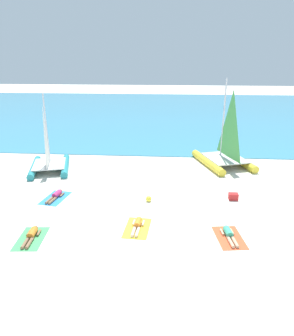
% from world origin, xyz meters
% --- Properties ---
extents(ground_plane, '(120.00, 120.00, 0.00)m').
position_xyz_m(ground_plane, '(0.00, 10.00, 0.00)').
color(ground_plane, silver).
extents(ocean_water, '(120.00, 40.00, 0.05)m').
position_xyz_m(ocean_water, '(0.00, 30.83, 0.03)').
color(ocean_water, teal).
rests_on(ocean_water, ground).
extents(sailboat_yellow, '(4.24, 5.27, 5.97)m').
position_xyz_m(sailboat_yellow, '(5.16, 9.26, 0.89)').
color(sailboat_yellow, yellow).
rests_on(sailboat_yellow, ground).
extents(sailboat_teal, '(3.45, 4.44, 5.10)m').
position_xyz_m(sailboat_teal, '(-6.82, 7.25, 0.76)').
color(sailboat_teal, teal).
rests_on(sailboat_teal, ground).
extents(towel_leftmost, '(1.38, 2.05, 0.01)m').
position_xyz_m(towel_leftmost, '(-4.92, 2.92, 0.01)').
color(towel_leftmost, '#338CD8').
rests_on(towel_leftmost, ground).
extents(sunbather_leftmost, '(0.64, 1.57, 0.30)m').
position_xyz_m(sunbather_leftmost, '(-4.91, 2.99, 0.13)').
color(sunbather_leftmost, '#D83372').
rests_on(sunbather_leftmost, towel_leftmost).
extents(towel_center_left, '(1.25, 1.98, 0.01)m').
position_xyz_m(towel_center_left, '(-4.54, -1.14, 0.01)').
color(towel_center_left, '#4CB266').
rests_on(towel_center_left, ground).
extents(sunbather_center_left, '(0.58, 1.57, 0.30)m').
position_xyz_m(sunbather_center_left, '(-4.54, -1.07, 0.13)').
color(sunbather_center_left, orange).
rests_on(sunbather_center_left, towel_center_left).
extents(towel_center_right, '(1.22, 1.97, 0.01)m').
position_xyz_m(towel_center_right, '(-0.08, 0.09, 0.01)').
color(towel_center_right, yellow).
rests_on(towel_center_right, ground).
extents(sunbather_center_right, '(0.57, 1.57, 0.30)m').
position_xyz_m(sunbather_center_right, '(-0.08, 0.15, 0.13)').
color(sunbather_center_right, orange).
rests_on(sunbather_center_right, towel_center_right).
extents(towel_rightmost, '(1.34, 2.03, 0.01)m').
position_xyz_m(towel_rightmost, '(3.97, -0.41, 0.01)').
color(towel_rightmost, '#EA5933').
rests_on(towel_rightmost, ground).
extents(sunbather_rightmost, '(0.62, 1.57, 0.30)m').
position_xyz_m(sunbather_rightmost, '(3.96, -0.34, 0.13)').
color(sunbather_rightmost, '#3FB28C').
rests_on(sunbather_rightmost, towel_rightmost).
extents(beach_ball, '(0.30, 0.30, 0.30)m').
position_xyz_m(beach_ball, '(0.24, 2.91, 0.15)').
color(beach_ball, yellow).
rests_on(beach_ball, ground).
extents(cooler_box, '(0.50, 0.36, 0.36)m').
position_xyz_m(cooler_box, '(4.81, 3.49, 0.18)').
color(cooler_box, red).
rests_on(cooler_box, ground).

